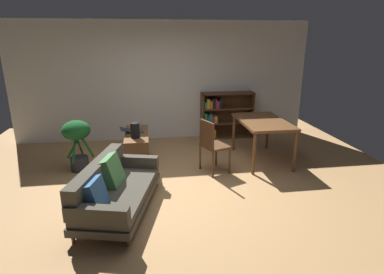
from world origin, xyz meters
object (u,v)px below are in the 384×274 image
desk_speaker (135,130)px  dining_chair_near (212,143)px  bookshelf (223,115)px  fabric_couch (113,188)px  media_console (137,149)px  open_laptop (133,130)px  potted_floor_plant (77,138)px  dining_table (263,124)px

desk_speaker → dining_chair_near: size_ratio=0.29×
bookshelf → fabric_couch: bearing=-126.7°
fabric_couch → media_console: fabric_couch is taller
bookshelf → dining_chair_near: bearing=-109.1°
open_laptop → desk_speaker: bearing=-82.2°
media_console → fabric_couch: bearing=-99.9°
dining_chair_near → potted_floor_plant: bearing=169.5°
desk_speaker → fabric_couch: bearing=-101.2°
potted_floor_plant → dining_table: size_ratio=0.67×
open_laptop → media_console: bearing=-59.4°
media_console → bookshelf: (2.01, 1.39, 0.26)m
open_laptop → dining_chair_near: bearing=-28.5°
bookshelf → media_console: bearing=-145.3°
fabric_couch → desk_speaker: (0.28, 1.43, 0.41)m
potted_floor_plant → dining_table: potted_floor_plant is taller
fabric_couch → potted_floor_plant: 1.71m
potted_floor_plant → media_console: bearing=10.6°
media_console → potted_floor_plant: potted_floor_plant is taller
dining_table → bookshelf: size_ratio=1.11×
dining_chair_near → open_laptop: bearing=151.5°
desk_speaker → dining_chair_near: 1.38m
fabric_couch → dining_chair_near: bearing=33.8°
open_laptop → potted_floor_plant: potted_floor_plant is taller
dining_table → dining_chair_near: dining_chair_near is taller
desk_speaker → potted_floor_plant: 1.04m
media_console → dining_chair_near: 1.48m
fabric_couch → desk_speaker: desk_speaker is taller
desk_speaker → bookshelf: (2.03, 1.67, -0.19)m
media_console → desk_speaker: desk_speaker is taller
fabric_couch → bookshelf: size_ratio=1.50×
fabric_couch → dining_chair_near: (1.61, 1.08, 0.22)m
desk_speaker → open_laptop: bearing=97.8°
media_console → bookshelf: bookshelf is taller
desk_speaker → dining_table: desk_speaker is taller
desk_speaker → dining_chair_near: dining_chair_near is taller
desk_speaker → bookshelf: 2.64m
desk_speaker → potted_floor_plant: (-1.03, 0.09, -0.13)m
media_console → dining_table: dining_table is taller
open_laptop → dining_chair_near: size_ratio=0.48×
media_console → potted_floor_plant: (-1.04, -0.20, 0.32)m
open_laptop → desk_speaker: desk_speaker is taller
fabric_couch → open_laptop: 1.86m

